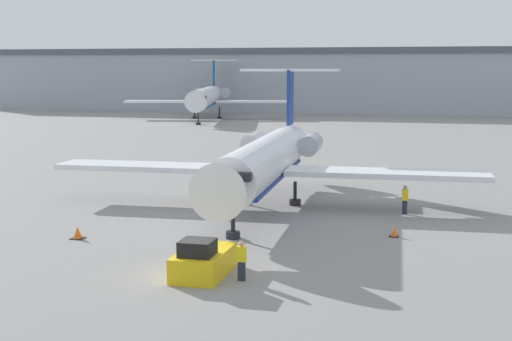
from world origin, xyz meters
name	(u,v)px	position (x,y,z in m)	size (l,w,h in m)	color
ground_plane	(192,277)	(0.00, 0.00, 0.00)	(600.00, 600.00, 0.00)	gray
terminal_building	(382,80)	(0.00, 120.00, 6.63)	(180.00, 16.80, 13.21)	#9EA3AD
airplane_main	(265,160)	(-0.56, 16.95, 3.15)	(29.68, 25.18, 9.26)	white
pushback_tug	(203,260)	(0.44, 0.37, 0.68)	(2.10, 3.98, 1.83)	yellow
worker_near_tug	(242,260)	(2.36, -0.04, 0.96)	(0.40, 0.25, 1.82)	#232838
worker_by_wing	(405,199)	(8.82, 16.45, 0.99)	(0.40, 0.26, 1.87)	#232838
traffic_cone_left	(78,233)	(-8.49, 5.31, 0.32)	(0.70, 0.70, 0.67)	black
traffic_cone_right	(394,232)	(8.49, 10.00, 0.29)	(0.52, 0.52, 0.61)	black
airplane_parked_far_left	(206,97)	(-29.51, 93.71, 3.93)	(29.77, 33.24, 10.78)	white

